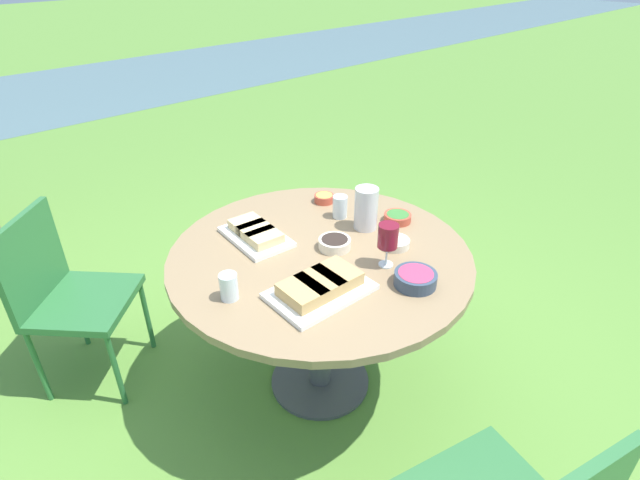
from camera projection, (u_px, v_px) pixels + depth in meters
name	position (u px, v px, depth m)	size (l,w,h in m)	color
ground_plane	(320.00, 381.00, 2.52)	(40.00, 40.00, 0.00)	#5B8C38
dining_table	(320.00, 273.00, 2.17)	(1.29, 1.29, 0.77)	#4C4C51
chair_near_left	(64.00, 289.00, 2.31)	(0.61, 0.61, 0.89)	#2D6B38
water_pitcher	(366.00, 208.00, 2.25)	(0.11, 0.11, 0.20)	silver
wine_glass	(388.00, 237.00, 1.96)	(0.08, 0.08, 0.19)	silver
platter_bread_main	(256.00, 233.00, 2.20)	(0.24, 0.35, 0.06)	white
platter_charcuterie	(320.00, 287.00, 1.85)	(0.39, 0.27, 0.07)	white
bowl_fries	(324.00, 198.00, 2.51)	(0.10, 0.10, 0.04)	#B74733
bowl_salad	(398.00, 217.00, 2.34)	(0.13, 0.13, 0.04)	#B74733
bowl_olives	(335.00, 243.00, 2.13)	(0.14, 0.14, 0.05)	beige
bowl_dip_red	(415.00, 278.00, 1.90)	(0.16, 0.16, 0.05)	#334256
bowl_dip_cream	(395.00, 242.00, 2.15)	(0.12, 0.12, 0.04)	beige
cup_water_near	(229.00, 287.00, 1.82)	(0.07, 0.07, 0.10)	silver
cup_water_far	(340.00, 207.00, 2.36)	(0.07, 0.07, 0.11)	silver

